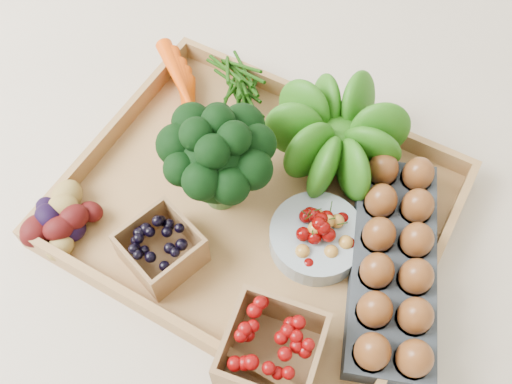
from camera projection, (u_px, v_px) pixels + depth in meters
The scene contains 10 objects.
ground at pixel (256, 212), 0.89m from camera, with size 4.00×4.00×0.00m, color beige.
tray at pixel (256, 209), 0.88m from camera, with size 0.55×0.45×0.01m, color #B08149.
carrots at pixel (188, 104), 0.95m from camera, with size 0.20×0.14×0.05m, color #DE4404, non-canonical shape.
lettuce at pixel (337, 133), 0.86m from camera, with size 0.14×0.14×0.14m, color #275A0E.
broccoli at pixel (219, 173), 0.83m from camera, with size 0.17×0.17×0.13m, color black, non-canonical shape.
cherry_bowl at pixel (316, 238), 0.83m from camera, with size 0.14×0.14×0.04m, color #8C9EA5.
egg_carton at pixel (392, 265), 0.81m from camera, with size 0.12×0.33×0.04m, color #373D46.
potatoes at pixel (61, 217), 0.83m from camera, with size 0.12×0.12×0.07m, color #360808, non-canonical shape.
punnet_blackberry at pixel (161, 248), 0.80m from camera, with size 0.10×0.10×0.07m, color black.
punnet_raspberry at pixel (272, 351), 0.72m from camera, with size 0.12×0.12×0.08m, color #670405.
Camera 1 is at (0.21, -0.38, 0.78)m, focal length 40.00 mm.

